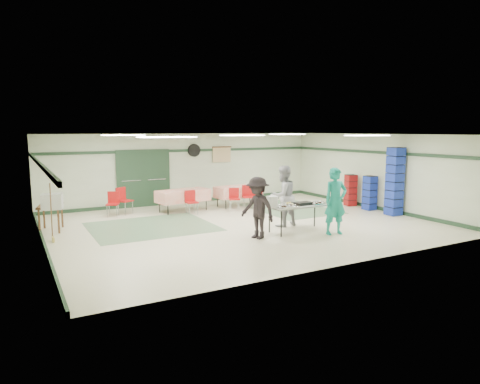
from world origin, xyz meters
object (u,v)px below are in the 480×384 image
serving_table (299,206)px  volunteer_grey (283,196)px  chair_b (234,197)px  printer_table (50,208)px  dining_table_b (183,195)px  dining_table_a (238,191)px  crate_stack_red (351,190)px  chair_loose_a (123,198)px  chair_loose_b (113,201)px  office_printer (52,201)px  chair_a (248,194)px  volunteer_dark (258,208)px  crate_stack_blue_b (395,182)px  chair_c (258,194)px  chair_d (191,200)px  crate_stack_blue_a (370,193)px  broom (51,212)px  volunteer_teal (335,201)px

serving_table → volunteer_grey: (-0.02, 0.78, 0.19)m
chair_b → printer_table: size_ratio=0.74×
dining_table_b → printer_table: bearing=-176.1°
dining_table_a → chair_b: bearing=-134.7°
dining_table_b → crate_stack_red: 6.26m
chair_loose_a → chair_loose_b: size_ratio=1.11×
chair_loose_b → crate_stack_red: 8.59m
printer_table → office_printer: office_printer is taller
dining_table_a → chair_a: (0.09, -0.57, -0.05)m
volunteer_dark → crate_stack_blue_b: 5.63m
chair_b → crate_stack_red: size_ratio=0.67×
volunteer_grey → chair_c: 3.22m
chair_d → crate_stack_blue_b: bearing=-28.5°
chair_c → crate_stack_blue_b: size_ratio=0.36×
crate_stack_blue_a → crate_stack_blue_b: (0.00, -1.09, 0.53)m
crate_stack_blue_b → printer_table: 10.75m
volunteer_grey → crate_stack_red: volunteer_grey is taller
serving_table → chair_loose_b: (-4.12, 4.66, -0.21)m
chair_loose_b → serving_table: bearing=-23.6°
volunteer_dark → office_printer: (-4.70, 2.81, 0.13)m
chair_loose_a → crate_stack_red: 8.29m
volunteer_dark → broom: 5.28m
dining_table_a → volunteer_dark: bearing=-117.2°
volunteer_grey → crate_stack_blue_a: volunteer_grey is taller
chair_b → office_printer: size_ratio=1.53×
volunteer_grey → chair_loose_b: 5.67m
crate_stack_blue_b → serving_table: bearing=-174.8°
chair_a → dining_table_a: bearing=117.8°
chair_c → office_printer: bearing=-162.7°
volunteer_grey → crate_stack_blue_b: crate_stack_blue_b is taller
crate_stack_red → chair_loose_b: bearing=165.0°
chair_b → crate_stack_blue_b: (4.23, -3.43, 0.66)m
broom → volunteer_dark: bearing=-30.1°
volunteer_teal → serving_table: bearing=143.2°
crate_stack_blue_a → dining_table_a: bearing=142.1°
office_printer → crate_stack_blue_a: bearing=5.4°
chair_loose_a → office_printer: office_printer is taller
serving_table → chair_b: (-0.05, 3.81, -0.24)m
volunteer_dark → printer_table: 5.88m
dining_table_b → chair_c: (2.73, -0.57, -0.08)m
dining_table_a → chair_c: 0.79m
chair_c → chair_loose_b: chair_loose_b is taller
volunteer_teal → chair_loose_a: size_ratio=2.00×
chair_loose_a → volunteer_teal: bearing=-82.4°
dining_table_a → office_printer: (-6.55, -1.69, 0.38)m
serving_table → office_printer: size_ratio=3.57×
chair_b → chair_a: bearing=20.9°
volunteer_grey → serving_table: bearing=83.3°
dining_table_a → chair_loose_b: chair_loose_b is taller
chair_a → chair_loose_a: chair_loose_a is taller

